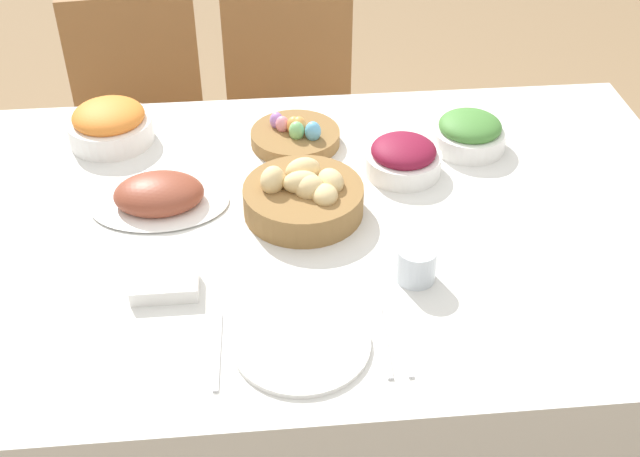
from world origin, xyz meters
TOP-DOWN VIEW (x-y plane):
  - ground_plane at (0.00, 0.00)m, footprint 12.00×12.00m
  - dining_table at (0.00, 0.00)m, footprint 1.76×1.14m
  - chair_far_left at (-0.51, 0.89)m, footprint 0.46×0.46m
  - chair_far_center at (-0.03, 0.89)m, footprint 0.45×0.45m
  - bread_basket at (-0.04, 0.03)m, footprint 0.27×0.27m
  - egg_basket at (-0.04, 0.32)m, footprint 0.23×0.23m
  - ham_platter at (-0.37, 0.09)m, footprint 0.31×0.22m
  - beet_salad_bowl at (0.21, 0.17)m, footprint 0.18×0.18m
  - green_salad_bowl at (0.39, 0.27)m, footprint 0.18×0.18m
  - carrot_bowl at (-0.51, 0.38)m, footprint 0.21×0.21m
  - dinner_plate at (-0.08, -0.38)m, footprint 0.26×0.26m
  - fork at (-0.23, -0.38)m, footprint 0.02×0.20m
  - knife at (0.07, -0.38)m, footprint 0.02×0.20m
  - spoon at (0.10, -0.38)m, footprint 0.02×0.20m
  - drinking_cup at (0.16, -0.22)m, footprint 0.08×0.08m
  - butter_dish at (-0.34, -0.21)m, footprint 0.13×0.08m

SIDE VIEW (x-z plane):
  - ground_plane at x=0.00m, z-range 0.00..0.00m
  - dining_table at x=0.00m, z-range 0.00..0.77m
  - chair_far_left at x=-0.51m, z-range 0.04..0.95m
  - chair_far_center at x=-0.03m, z-range 0.04..0.95m
  - fork at x=-0.23m, z-range 0.77..0.77m
  - knife at x=0.07m, z-range 0.77..0.77m
  - spoon at x=0.10m, z-range 0.77..0.77m
  - dinner_plate at x=-0.08m, z-range 0.77..0.78m
  - butter_dish at x=-0.34m, z-range 0.77..0.80m
  - egg_basket at x=-0.04m, z-range 0.75..0.83m
  - ham_platter at x=-0.37m, z-range 0.76..0.83m
  - drinking_cup at x=0.16m, z-range 0.77..0.84m
  - beet_salad_bowl at x=0.21m, z-range 0.77..0.85m
  - green_salad_bowl at x=0.39m, z-range 0.77..0.86m
  - bread_basket at x=-0.04m, z-range 0.75..0.87m
  - carrot_bowl at x=-0.51m, z-range 0.77..0.87m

